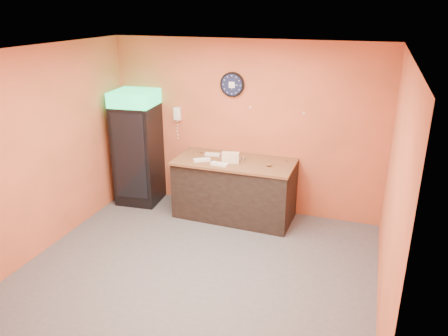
% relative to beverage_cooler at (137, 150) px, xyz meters
% --- Properties ---
extents(floor, '(4.50, 4.50, 0.00)m').
position_rel_beverage_cooler_xyz_m(floor, '(1.79, -1.61, -0.96)').
color(floor, '#47474C').
rests_on(floor, ground).
extents(back_wall, '(4.50, 0.02, 2.80)m').
position_rel_beverage_cooler_xyz_m(back_wall, '(1.79, 0.39, 0.44)').
color(back_wall, '#DE603E').
rests_on(back_wall, floor).
extents(left_wall, '(0.02, 4.00, 2.80)m').
position_rel_beverage_cooler_xyz_m(left_wall, '(-0.46, -1.61, 0.44)').
color(left_wall, '#DE603E').
rests_on(left_wall, floor).
extents(right_wall, '(0.02, 4.00, 2.80)m').
position_rel_beverage_cooler_xyz_m(right_wall, '(4.04, -1.61, 0.44)').
color(right_wall, '#DE603E').
rests_on(right_wall, floor).
extents(ceiling, '(4.50, 4.00, 0.02)m').
position_rel_beverage_cooler_xyz_m(ceiling, '(1.79, -1.61, 1.84)').
color(ceiling, white).
rests_on(ceiling, back_wall).
extents(beverage_cooler, '(0.74, 0.75, 1.96)m').
position_rel_beverage_cooler_xyz_m(beverage_cooler, '(0.00, 0.00, 0.00)').
color(beverage_cooler, black).
rests_on(beverage_cooler, floor).
extents(prep_counter, '(1.90, 0.89, 0.94)m').
position_rel_beverage_cooler_xyz_m(prep_counter, '(1.77, -0.02, -0.49)').
color(prep_counter, black).
rests_on(prep_counter, floor).
extents(wall_clock, '(0.39, 0.06, 0.39)m').
position_rel_beverage_cooler_xyz_m(wall_clock, '(1.59, 0.36, 1.14)').
color(wall_clock, black).
rests_on(wall_clock, back_wall).
extents(wall_phone, '(0.12, 0.10, 0.21)m').
position_rel_beverage_cooler_xyz_m(wall_phone, '(0.62, 0.34, 0.59)').
color(wall_phone, white).
rests_on(wall_phone, back_wall).
extents(butcher_paper, '(1.88, 0.92, 0.04)m').
position_rel_beverage_cooler_xyz_m(butcher_paper, '(1.77, -0.02, -0.00)').
color(butcher_paper, brown).
rests_on(butcher_paper, prep_counter).
extents(sub_roll_stack, '(0.28, 0.14, 0.17)m').
position_rel_beverage_cooler_xyz_m(sub_roll_stack, '(1.74, -0.15, 0.10)').
color(sub_roll_stack, beige).
rests_on(sub_roll_stack, butcher_paper).
extents(wrapped_sandwich_left, '(0.28, 0.23, 0.04)m').
position_rel_beverage_cooler_xyz_m(wrapped_sandwich_left, '(1.29, -0.23, 0.04)').
color(wrapped_sandwich_left, silver).
rests_on(wrapped_sandwich_left, butcher_paper).
extents(wrapped_sandwich_mid, '(0.28, 0.13, 0.04)m').
position_rel_beverage_cooler_xyz_m(wrapped_sandwich_mid, '(1.61, -0.32, 0.04)').
color(wrapped_sandwich_mid, silver).
rests_on(wrapped_sandwich_mid, butcher_paper).
extents(wrapped_sandwich_right, '(0.26, 0.13, 0.04)m').
position_rel_beverage_cooler_xyz_m(wrapped_sandwich_right, '(1.35, 0.08, 0.04)').
color(wrapped_sandwich_right, silver).
rests_on(wrapped_sandwich_right, butcher_paper).
extents(kitchen_tool, '(0.06, 0.06, 0.06)m').
position_rel_beverage_cooler_xyz_m(kitchen_tool, '(1.89, 0.02, 0.05)').
color(kitchen_tool, silver).
rests_on(kitchen_tool, butcher_paper).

